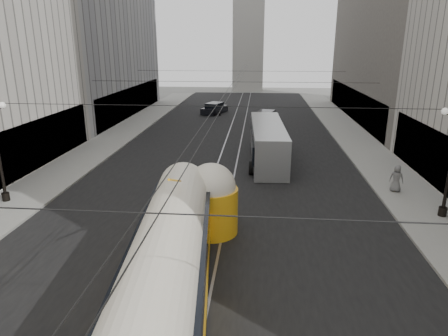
# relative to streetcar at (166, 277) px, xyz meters

# --- Properties ---
(road) EXTENTS (20.00, 85.00, 0.02)m
(road) POSITION_rel_streetcar_xyz_m (0.50, 24.27, -1.80)
(road) COLOR black
(road) RESTS_ON ground
(sidewalk_left) EXTENTS (4.00, 72.00, 0.15)m
(sidewalk_left) POSITION_rel_streetcar_xyz_m (-11.50, 27.77, -1.72)
(sidewalk_left) COLOR gray
(sidewalk_left) RESTS_ON ground
(sidewalk_right) EXTENTS (4.00, 72.00, 0.15)m
(sidewalk_right) POSITION_rel_streetcar_xyz_m (12.50, 27.77, -1.72)
(sidewalk_right) COLOR gray
(sidewalk_right) RESTS_ON ground
(rail_left) EXTENTS (0.12, 85.00, 0.04)m
(rail_left) POSITION_rel_streetcar_xyz_m (-0.25, 24.27, -1.80)
(rail_left) COLOR gray
(rail_left) RESTS_ON ground
(rail_right) EXTENTS (0.12, 85.00, 0.04)m
(rail_right) POSITION_rel_streetcar_xyz_m (1.25, 24.27, -1.80)
(rail_right) COLOR gray
(rail_right) RESTS_ON ground
(distant_tower) EXTENTS (6.00, 6.00, 31.36)m
(distant_tower) POSITION_rel_streetcar_xyz_m (0.50, 71.77, 13.17)
(distant_tower) COLOR #B2AFA8
(distant_tower) RESTS_ON ground
(catenary) EXTENTS (25.00, 72.00, 0.23)m
(catenary) POSITION_rel_streetcar_xyz_m (0.62, 23.26, 4.09)
(catenary) COLOR black
(catenary) RESTS_ON ground
(streetcar) EXTENTS (4.03, 16.69, 3.68)m
(streetcar) POSITION_rel_streetcar_xyz_m (0.00, 0.00, 0.00)
(streetcar) COLOR #FFB116
(streetcar) RESTS_ON ground
(city_bus) EXTENTS (2.96, 11.84, 2.98)m
(city_bus) POSITION_rel_streetcar_xyz_m (3.68, 20.45, -0.16)
(city_bus) COLOR #989A9D
(city_bus) RESTS_ON ground
(sedan_white_far) EXTENTS (3.25, 5.22, 1.53)m
(sedan_white_far) POSITION_rel_streetcar_xyz_m (3.70, 35.96, -1.10)
(sedan_white_far) COLOR silver
(sedan_white_far) RESTS_ON ground
(sedan_dark_far) EXTENTS (3.42, 5.05, 1.47)m
(sedan_dark_far) POSITION_rel_streetcar_xyz_m (-3.13, 42.62, -1.13)
(sedan_dark_far) COLOR black
(sedan_dark_far) RESTS_ON ground
(pedestrian_sidewalk_right) EXTENTS (0.99, 0.83, 1.74)m
(pedestrian_sidewalk_right) POSITION_rel_streetcar_xyz_m (11.73, 13.43, -0.78)
(pedestrian_sidewalk_right) COLOR slate
(pedestrian_sidewalk_right) RESTS_ON sidewalk_right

